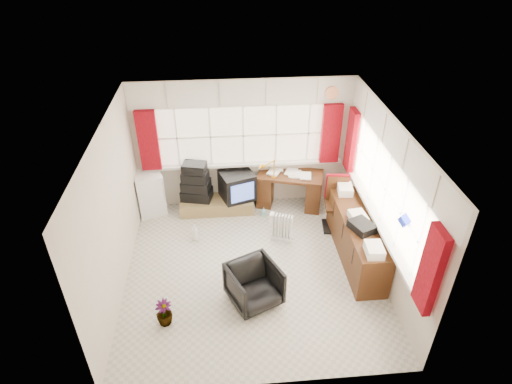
% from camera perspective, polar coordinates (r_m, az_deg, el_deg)
% --- Properties ---
extents(ground, '(4.00, 4.00, 0.00)m').
position_cam_1_polar(ground, '(7.04, -0.47, -10.36)').
color(ground, beige).
rests_on(ground, ground).
extents(room_walls, '(4.00, 4.00, 4.00)m').
position_cam_1_polar(room_walls, '(6.10, -0.53, -0.13)').
color(room_walls, beige).
rests_on(room_walls, ground).
extents(window_back, '(3.70, 0.12, 3.60)m').
position_cam_1_polar(window_back, '(8.05, -1.60, 4.19)').
color(window_back, beige).
rests_on(window_back, room_walls).
extents(window_right, '(0.12, 3.70, 3.60)m').
position_cam_1_polar(window_right, '(6.82, 16.02, -3.23)').
color(window_right, beige).
rests_on(window_right, room_walls).
extents(curtains, '(3.83, 3.83, 1.15)m').
position_cam_1_polar(curtains, '(7.03, 6.43, 4.08)').
color(curtains, maroon).
rests_on(curtains, room_walls).
extents(overhead_cabinets, '(3.98, 3.98, 0.48)m').
position_cam_1_polar(overhead_cabinets, '(6.74, 7.24, 10.23)').
color(overhead_cabinets, silver).
rests_on(overhead_cabinets, room_walls).
extents(desk, '(1.33, 0.91, 0.74)m').
position_cam_1_polar(desk, '(8.30, 4.53, 0.60)').
color(desk, '#4B2511').
rests_on(desk, ground).
extents(desk_lamp, '(0.15, 0.13, 0.39)m').
position_cam_1_polar(desk_lamp, '(7.87, 2.44, 3.68)').
color(desk_lamp, '#DD9909').
rests_on(desk_lamp, desk).
extents(task_chair, '(0.47, 0.49, 1.01)m').
position_cam_1_polar(task_chair, '(7.79, 10.67, -1.05)').
color(task_chair, black).
rests_on(task_chair, ground).
extents(office_chair, '(0.92, 0.93, 0.64)m').
position_cam_1_polar(office_chair, '(6.36, -0.24, -12.27)').
color(office_chair, black).
rests_on(office_chair, ground).
extents(radiator, '(0.39, 0.26, 0.54)m').
position_cam_1_polar(radiator, '(7.49, 3.49, -5.08)').
color(radiator, white).
rests_on(radiator, ground).
extents(credenza, '(0.50, 2.00, 0.85)m').
position_cam_1_polar(credenza, '(7.24, 13.24, -5.96)').
color(credenza, '#4B2511').
rests_on(credenza, ground).
extents(file_tray, '(0.42, 0.47, 0.13)m').
position_cam_1_polar(file_tray, '(6.79, 13.95, -4.47)').
color(file_tray, black).
rests_on(file_tray, credenza).
extents(tv_bench, '(1.40, 0.50, 0.25)m').
position_cam_1_polar(tv_bench, '(8.29, -5.22, -1.70)').
color(tv_bench, olive).
rests_on(tv_bench, ground).
extents(crt_tv, '(0.73, 0.70, 0.54)m').
position_cam_1_polar(crt_tv, '(8.11, -2.53, 0.89)').
color(crt_tv, black).
rests_on(crt_tv, tv_bench).
extents(hifi_stack, '(0.63, 0.48, 0.77)m').
position_cam_1_polar(hifi_stack, '(8.10, -8.04, 1.18)').
color(hifi_stack, black).
rests_on(hifi_stack, tv_bench).
extents(mini_fridge, '(0.62, 0.62, 0.84)m').
position_cam_1_polar(mini_fridge, '(8.31, -13.96, -0.12)').
color(mini_fridge, white).
rests_on(mini_fridge, ground).
extents(spray_bottle_a, '(0.17, 0.17, 0.32)m').
position_cam_1_polar(spray_bottle_a, '(7.60, -8.15, -5.33)').
color(spray_bottle_a, white).
rests_on(spray_bottle_a, ground).
extents(spray_bottle_b, '(0.09, 0.09, 0.18)m').
position_cam_1_polar(spray_bottle_b, '(8.12, 1.03, -2.66)').
color(spray_bottle_b, '#83C4C0').
rests_on(spray_bottle_b, ground).
extents(flower_vase, '(0.23, 0.23, 0.41)m').
position_cam_1_polar(flower_vase, '(6.29, -12.16, -15.46)').
color(flower_vase, black).
rests_on(flower_vase, ground).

